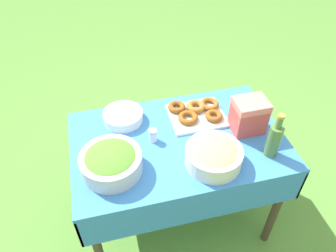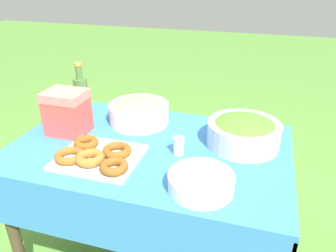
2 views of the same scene
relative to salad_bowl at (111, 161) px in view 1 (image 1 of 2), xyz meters
The scene contains 9 objects.
ground_plane 0.93m from the salad_bowl, 18.18° to the left, with size 14.00×14.00×0.00m, color #568C38.
picnic_table 0.44m from the salad_bowl, 18.18° to the left, with size 1.19×0.75×0.77m.
salad_bowl is the anchor object (origin of this frame).
pasta_bowl 0.52m from the salad_bowl, ahead, with size 0.29×0.29×0.12m.
donut_platter 0.62m from the salad_bowl, 28.87° to the left, with size 0.36×0.29×0.05m.
plate_stack 0.38m from the salad_bowl, 73.07° to the left, with size 0.23×0.23×0.06m.
olive_oil_bottle 0.84m from the salad_bowl, ahead, with size 0.07×0.07×0.27m.
cooler_box 0.80m from the salad_bowl, ahead, with size 0.18×0.15×0.20m.
salt_shaker 0.29m from the salad_bowl, 32.42° to the left, with size 0.05×0.05×0.08m.
Camera 1 is at (-0.37, -1.23, 2.08)m, focal length 35.00 mm.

